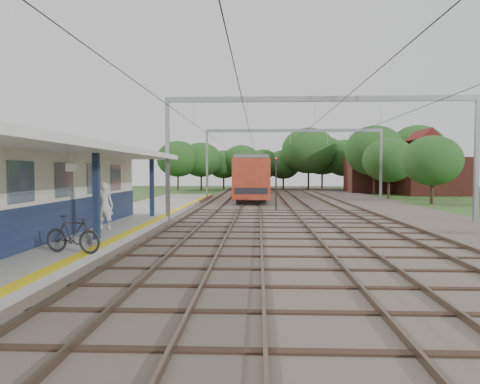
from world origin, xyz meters
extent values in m
plane|color=#2D4C1E|center=(0.00, 0.00, 0.00)|extent=(160.00, 160.00, 0.00)
cube|color=#473D33|center=(4.00, 30.00, 0.05)|extent=(18.00, 90.00, 0.10)
cube|color=gray|center=(-7.50, 14.00, 0.17)|extent=(5.00, 52.00, 0.35)
cube|color=yellow|center=(-5.25, 14.00, 0.35)|extent=(0.45, 52.00, 0.01)
cube|color=beige|center=(-8.90, 7.00, 2.05)|extent=(3.20, 18.00, 3.40)
cube|color=#131F3E|center=(-7.28, 7.00, 1.05)|extent=(0.06, 18.00, 1.40)
cube|color=slate|center=(-7.27, 7.00, 2.55)|extent=(0.05, 16.00, 1.30)
cube|color=#131F3E|center=(-5.90, 6.00, 1.95)|extent=(0.22, 0.22, 3.20)
cube|color=#131F3E|center=(-5.90, 15.00, 1.95)|extent=(0.22, 0.22, 3.20)
cube|color=silver|center=(-7.80, 6.00, 3.67)|extent=(6.40, 20.00, 0.24)
cube|color=white|center=(-6.00, 4.00, 3.00)|extent=(0.06, 0.85, 0.26)
cube|color=brown|center=(-4.22, 30.00, 0.17)|extent=(0.07, 88.00, 0.15)
cube|color=brown|center=(-2.78, 30.00, 0.17)|extent=(0.07, 88.00, 0.15)
cube|color=brown|center=(-1.22, 30.00, 0.17)|extent=(0.07, 88.00, 0.15)
cube|color=brown|center=(0.22, 30.00, 0.17)|extent=(0.07, 88.00, 0.15)
cube|color=brown|center=(2.48, 30.00, 0.17)|extent=(0.07, 88.00, 0.15)
cube|color=brown|center=(3.92, 30.00, 0.17)|extent=(0.07, 88.00, 0.15)
cube|color=brown|center=(6.08, 30.00, 0.17)|extent=(0.07, 88.00, 0.15)
cube|color=brown|center=(7.52, 30.00, 0.17)|extent=(0.07, 88.00, 0.15)
cube|color=gray|center=(-5.00, 15.00, 3.50)|extent=(0.22, 0.22, 7.00)
cube|color=gray|center=(12.00, 15.00, 3.50)|extent=(0.22, 0.22, 7.00)
cube|color=gray|center=(3.50, 15.00, 6.85)|extent=(17.00, 0.20, 0.30)
cube|color=gray|center=(-5.00, 35.00, 3.50)|extent=(0.22, 0.22, 7.00)
cube|color=gray|center=(12.00, 35.00, 3.50)|extent=(0.22, 0.22, 7.00)
cube|color=gray|center=(3.50, 35.00, 6.85)|extent=(17.00, 0.20, 0.30)
cylinder|color=black|center=(-3.50, 30.00, 5.50)|extent=(0.02, 88.00, 0.02)
cylinder|color=black|center=(-0.50, 30.00, 5.50)|extent=(0.02, 88.00, 0.02)
cylinder|color=black|center=(3.20, 30.00, 5.50)|extent=(0.02, 88.00, 0.02)
cylinder|color=black|center=(6.80, 30.00, 5.50)|extent=(0.02, 88.00, 0.02)
cylinder|color=#382619|center=(-10.00, 61.00, 1.44)|extent=(0.28, 0.28, 2.88)
ellipsoid|color=#1A491B|center=(-10.00, 61.00, 4.96)|extent=(6.72, 6.72, 5.76)
cylinder|color=#382619|center=(-4.00, 63.00, 1.26)|extent=(0.28, 0.28, 2.52)
ellipsoid|color=#1A491B|center=(-4.00, 63.00, 4.34)|extent=(5.88, 5.88, 5.04)
cylinder|color=#382619|center=(2.00, 60.00, 1.62)|extent=(0.28, 0.28, 3.24)
ellipsoid|color=#1A491B|center=(2.00, 60.00, 5.58)|extent=(7.56, 7.56, 6.48)
cylinder|color=#382619|center=(8.00, 62.00, 1.35)|extent=(0.28, 0.28, 2.70)
ellipsoid|color=#1A491B|center=(8.00, 62.00, 4.65)|extent=(6.30, 6.30, 5.40)
cylinder|color=#382619|center=(14.50, 38.00, 1.26)|extent=(0.28, 0.28, 2.52)
ellipsoid|color=#1A491B|center=(14.50, 38.00, 4.34)|extent=(5.88, 5.88, 5.04)
cylinder|color=#382619|center=(15.00, 54.00, 1.44)|extent=(0.28, 0.28, 2.88)
ellipsoid|color=#1A491B|center=(15.00, 54.00, 4.96)|extent=(6.72, 6.72, 5.76)
cube|color=brown|center=(21.00, 46.00, 2.25)|extent=(7.00, 6.00, 4.50)
cube|color=#5D1917|center=(21.00, 46.00, 5.40)|extent=(4.99, 6.12, 4.99)
cube|color=brown|center=(16.00, 52.00, 2.50)|extent=(8.00, 6.00, 5.00)
cube|color=#5D1917|center=(16.00, 52.00, 5.90)|extent=(5.52, 6.12, 5.52)
imported|color=beige|center=(-6.61, 9.05, 1.37)|extent=(0.77, 0.52, 2.04)
imported|color=black|center=(-5.60, 3.02, 0.93)|extent=(2.02, 1.03, 1.17)
cube|color=black|center=(-0.50, 36.04, 0.32)|extent=(2.49, 17.76, 0.44)
cube|color=maroon|center=(-0.50, 36.04, 2.26)|extent=(3.11, 19.31, 3.41)
cube|color=black|center=(-0.50, 36.04, 2.62)|extent=(3.15, 17.76, 0.97)
cube|color=slate|center=(-0.50, 36.04, 4.08)|extent=(2.86, 19.31, 0.28)
cube|color=black|center=(-0.50, 55.95, 0.32)|extent=(2.49, 17.76, 0.44)
cube|color=maroon|center=(-0.50, 55.95, 2.26)|extent=(3.11, 19.31, 3.41)
cube|color=black|center=(-0.50, 55.95, 2.62)|extent=(3.15, 17.76, 0.97)
cube|color=slate|center=(-0.50, 55.95, 4.08)|extent=(2.86, 19.31, 0.28)
cylinder|color=black|center=(1.35, 22.39, 1.77)|extent=(0.12, 0.12, 3.54)
cube|color=black|center=(1.35, 22.39, 3.64)|extent=(0.27, 0.17, 0.49)
sphere|color=red|center=(1.35, 22.29, 3.79)|extent=(0.12, 0.12, 0.12)
camera|label=1|loc=(0.11, -11.05, 2.88)|focal=35.00mm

